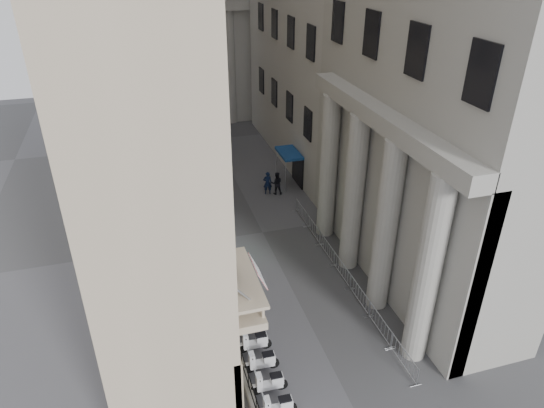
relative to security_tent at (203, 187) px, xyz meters
The scene contains 29 objects.
iron_fence 5.00m from the security_tent, 99.53° to the right, with size 0.30×28.00×1.40m, color black, non-canonical shape.
blue_awning 9.05m from the security_tent, 26.31° to the left, with size 1.60×3.00×3.00m, color navy, non-canonical shape.
flag 17.38m from the security_tent, 91.33° to the right, with size 1.00×1.40×8.20m, color #9E0C11, non-canonical shape.
scooter_1 16.65m from the security_tent, 89.10° to the right, with size 0.56×1.40×1.50m, color white, non-canonical shape.
scooter_2 15.33m from the security_tent, 89.03° to the right, with size 0.56×1.40×1.50m, color white, non-canonical shape.
scooter_3 14.01m from the security_tent, 88.93° to the right, with size 0.56×1.40×1.50m, color white, non-canonical shape.
scooter_4 12.70m from the security_tent, 88.82° to the right, with size 0.56×1.40×1.50m, color white, non-canonical shape.
scooter_5 11.40m from the security_tent, 88.67° to the right, with size 0.56×1.40×1.50m, color white, non-canonical shape.
scooter_6 10.10m from the security_tent, 88.49° to the right, with size 0.56×1.40×1.50m, color white, non-canonical shape.
scooter_7 8.82m from the security_tent, 88.25° to the right, with size 0.56×1.40×1.50m, color white, non-canonical shape.
scooter_8 7.55m from the security_tent, 87.92° to the right, with size 0.56×1.40×1.50m, color white, non-canonical shape.
scooter_9 6.32m from the security_tent, 87.43° to the right, with size 0.56×1.40×1.50m, color white, non-canonical shape.
scooter_10 5.14m from the security_tent, 86.65° to the right, with size 0.56×1.40×1.50m, color white, non-canonical shape.
scooter_11 4.06m from the security_tent, 85.18° to the right, with size 0.56×1.40×1.50m, color white, non-canonical shape.
scooter_12 3.18m from the security_tent, 81.45° to the right, with size 0.56×1.40×1.50m, color white, non-canonical shape.
scooter_13 2.71m from the security_tent, 55.19° to the right, with size 0.56×1.40×1.50m, color white, non-canonical shape.
barrier_0 18.42m from the security_tent, 67.69° to the right, with size 0.60×2.40×1.10m, color #AEB0B6, non-canonical shape.
barrier_1 16.16m from the security_tent, 64.28° to the right, with size 0.60×2.40×1.10m, color #AEB0B6, non-canonical shape.
barrier_2 13.99m from the security_tent, 59.74° to the right, with size 0.60×2.40×1.10m, color #AEB0B6, non-canonical shape.
barrier_3 11.94m from the security_tent, 53.53° to the right, with size 0.60×2.40×1.10m, color #AEB0B6, non-canonical shape.
barrier_4 10.10m from the security_tent, 44.76° to the right, with size 0.60×2.40×1.10m, color #AEB0B6, non-canonical shape.
barrier_5 8.60m from the security_tent, 32.22° to the right, with size 0.60×2.40×1.10m, color #AEB0B6, non-canonical shape.
barrier_6 7.65m from the security_tent, 15.04° to the right, with size 0.60×2.40×1.10m, color #AEB0B6, non-canonical shape.
security_tent is the anchor object (origin of this frame).
street_lamp 3.53m from the security_tent, 96.40° to the right, with size 2.42×1.05×7.78m.
info_kiosk 5.87m from the security_tent, 83.41° to the right, with size 0.36×0.89×1.83m.
pedestrian_a 6.44m from the security_tent, 26.08° to the left, with size 0.71×0.47×1.95m, color black.
pedestrian_b 6.98m from the security_tent, 21.68° to the left, with size 0.93×0.73×1.92m, color black.
pedestrian_c 12.68m from the security_tent, 79.88° to the left, with size 0.89×0.58×1.82m, color black.
Camera 1 is at (-7.59, -9.18, 18.41)m, focal length 32.00 mm.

